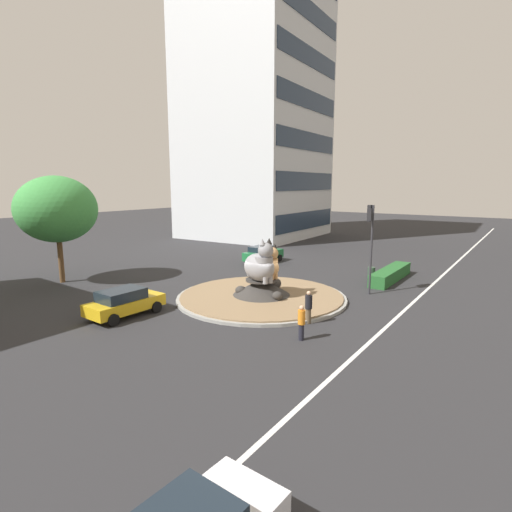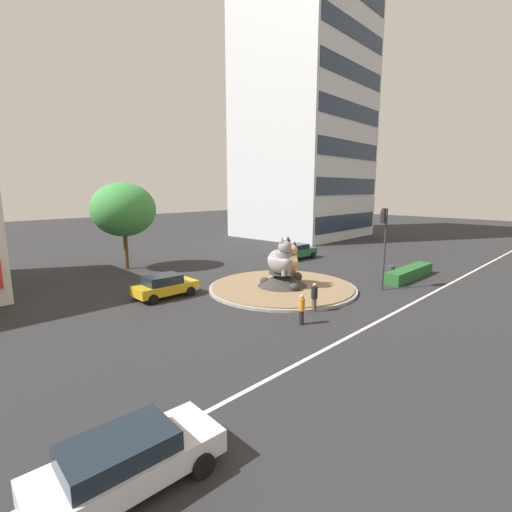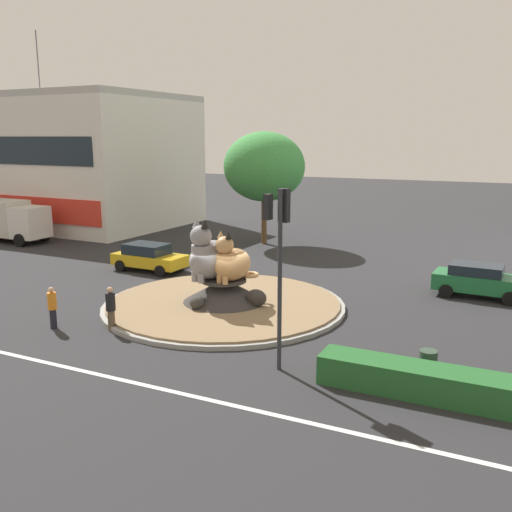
% 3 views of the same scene
% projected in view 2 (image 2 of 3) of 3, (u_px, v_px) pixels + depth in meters
% --- Properties ---
extents(ground_plane, '(160.00, 160.00, 0.00)m').
position_uv_depth(ground_plane, '(282.00, 289.00, 26.97)').
color(ground_plane, '#28282B').
extents(lane_centreline, '(112.00, 0.20, 0.01)m').
position_uv_depth(lane_centreline, '(389.00, 316.00, 21.30)').
color(lane_centreline, silver).
rests_on(lane_centreline, ground).
extents(roundabout_island, '(10.72, 10.72, 1.29)m').
position_uv_depth(roundabout_island, '(283.00, 284.00, 26.92)').
color(roundabout_island, gray).
rests_on(roundabout_island, ground).
extents(cat_statue_grey, '(2.34, 2.77, 2.72)m').
position_uv_depth(cat_statue_grey, '(281.00, 260.00, 26.02)').
color(cat_statue_grey, gray).
rests_on(cat_statue_grey, roundabout_island).
extents(cat_statue_calico, '(1.80, 2.31, 2.25)m').
position_uv_depth(cat_statue_calico, '(288.00, 260.00, 26.82)').
color(cat_statue_calico, tan).
rests_on(cat_statue_calico, roundabout_island).
extents(traffic_light_mast, '(0.77, 0.48, 5.87)m').
position_uv_depth(traffic_light_mast, '(384.00, 231.00, 26.01)').
color(traffic_light_mast, '#2D2D33').
rests_on(traffic_light_mast, ground).
extents(office_tower, '(17.78, 16.47, 35.15)m').
position_uv_depth(office_tower, '(304.00, 118.00, 55.17)').
color(office_tower, silver).
rests_on(office_tower, ground).
extents(clipped_hedge_strip, '(6.68, 1.20, 0.90)m').
position_uv_depth(clipped_hedge_strip, '(409.00, 273.00, 30.06)').
color(clipped_hedge_strip, '#235B28').
rests_on(clipped_hedge_strip, ground).
extents(broadleaf_tree_behind_island, '(5.63, 5.63, 7.80)m').
position_uv_depth(broadleaf_tree_behind_island, '(123.00, 210.00, 32.80)').
color(broadleaf_tree_behind_island, brown).
rests_on(broadleaf_tree_behind_island, ground).
extents(pedestrian_orange_shirt, '(0.35, 0.35, 1.68)m').
position_uv_depth(pedestrian_orange_shirt, '(302.00, 309.00, 19.77)').
color(pedestrian_orange_shirt, black).
rests_on(pedestrian_orange_shirt, ground).
extents(pedestrian_black_shirt, '(0.37, 0.37, 1.75)m').
position_uv_depth(pedestrian_black_shirt, '(314.00, 297.00, 21.88)').
color(pedestrian_black_shirt, brown).
rests_on(pedestrian_black_shirt, ground).
extents(sedan_on_far_lane, '(4.24, 2.10, 1.56)m').
position_uv_depth(sedan_on_far_lane, '(298.00, 251.00, 38.43)').
color(sedan_on_far_lane, '#1E6B38').
rests_on(sedan_on_far_lane, ground).
extents(hatchback_near_shophouse, '(4.64, 2.20, 1.45)m').
position_uv_depth(hatchback_near_shophouse, '(127.00, 460.00, 8.88)').
color(hatchback_near_shophouse, silver).
rests_on(hatchback_near_shophouse, ground).
extents(parked_car_right, '(4.27, 2.16, 1.53)m').
position_uv_depth(parked_car_right, '(165.00, 286.00, 24.80)').
color(parked_car_right, gold).
rests_on(parked_car_right, ground).
extents(litter_bin, '(0.56, 0.56, 0.90)m').
position_uv_depth(litter_bin, '(391.00, 271.00, 30.77)').
color(litter_bin, '#2D4233').
rests_on(litter_bin, ground).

